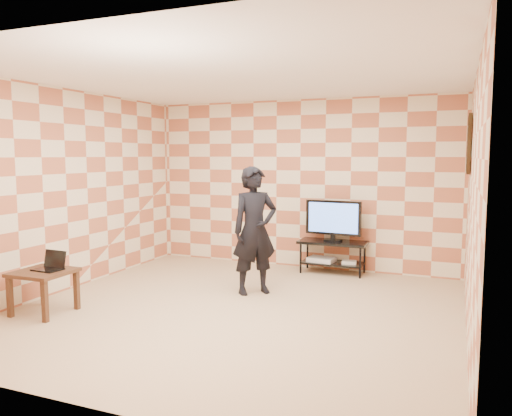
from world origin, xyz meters
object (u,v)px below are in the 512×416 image
object	(u,v)px
tv	(333,219)
person	(255,230)
tv_stand	(333,250)
side_table	(43,278)

from	to	relation	value
tv	person	size ratio (longest dim) A/B	0.52
tv_stand	tv	world-z (taller)	tv
person	tv	bearing A→B (deg)	21.42
tv_stand	tv	xyz separation A→B (m)	(0.00, -0.00, 0.48)
side_table	person	size ratio (longest dim) A/B	0.37
tv	person	world-z (taller)	person
tv_stand	tv	size ratio (longest dim) A/B	1.20
side_table	tv	bearing A→B (deg)	50.58
tv_stand	person	bearing A→B (deg)	-114.82
tv_stand	tv	distance (m)	0.48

